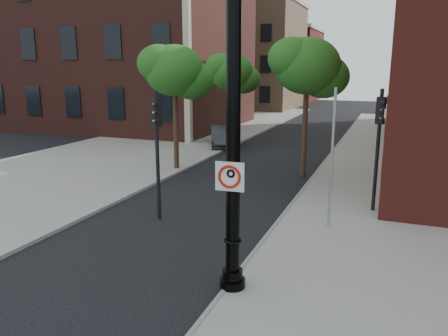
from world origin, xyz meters
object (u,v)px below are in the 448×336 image
at_px(lamppost, 233,155).
at_px(traffic_signal_left, 157,134).
at_px(parked_car, 223,136).
at_px(traffic_signal_right, 379,131).
at_px(no_parking_sign, 230,176).

relative_size(lamppost, traffic_signal_left, 1.61).
bearing_deg(parked_car, traffic_signal_right, -70.20).
xyz_separation_m(parked_car, traffic_signal_left, (3.00, -13.33, 2.15)).
bearing_deg(no_parking_sign, parked_car, 108.23).
bearing_deg(parked_car, lamppost, -91.11).
height_order(lamppost, no_parking_sign, lamppost).
height_order(no_parking_sign, traffic_signal_left, traffic_signal_left).
xyz_separation_m(lamppost, traffic_signal_left, (-3.91, 3.62, -0.29)).
distance_m(lamppost, no_parking_sign, 0.45).
bearing_deg(traffic_signal_right, no_parking_sign, -99.94).
bearing_deg(parked_car, no_parking_sign, -91.33).
bearing_deg(traffic_signal_right, parked_car, 144.04).
bearing_deg(traffic_signal_left, parked_car, 120.41).
bearing_deg(traffic_signal_right, traffic_signal_left, -143.50).
xyz_separation_m(no_parking_sign, parked_car, (-6.90, 17.13, -2.02)).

